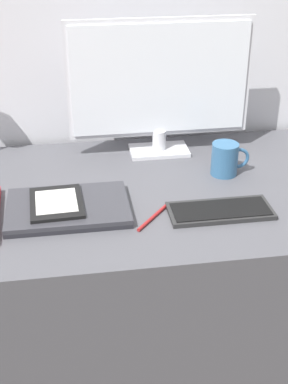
# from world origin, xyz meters

# --- Properties ---
(desk) EXTENTS (1.28, 0.71, 0.74)m
(desk) POSITION_xyz_m (0.00, 0.17, 0.37)
(desk) COLOR #4C4C51
(desk) RESTS_ON ground_plane
(monitor) EXTENTS (0.56, 0.11, 0.42)m
(monitor) POSITION_xyz_m (0.08, 0.41, 0.96)
(monitor) COLOR silver
(monitor) RESTS_ON desk
(keyboard) EXTENTS (0.27, 0.11, 0.01)m
(keyboard) POSITION_xyz_m (0.17, 0.02, 0.75)
(keyboard) COLOR #282828
(keyboard) RESTS_ON desk
(laptop) EXTENTS (0.31, 0.21, 0.02)m
(laptop) POSITION_xyz_m (-0.21, 0.08, 0.75)
(laptop) COLOR #232328
(laptop) RESTS_ON desk
(ereader) EXTENTS (0.14, 0.18, 0.01)m
(ereader) POSITION_xyz_m (-0.24, 0.09, 0.77)
(ereader) COLOR black
(ereader) RESTS_ON laptop
(coffee_mug) EXTENTS (0.11, 0.08, 0.10)m
(coffee_mug) POSITION_xyz_m (0.25, 0.23, 0.79)
(coffee_mug) COLOR #336089
(coffee_mug) RESTS_ON desk
(pen) EXTENTS (0.10, 0.12, 0.01)m
(pen) POSITION_xyz_m (-0.00, 0.02, 0.74)
(pen) COLOR maroon
(pen) RESTS_ON desk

